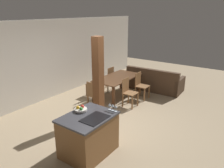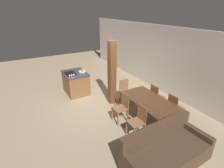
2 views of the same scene
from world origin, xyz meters
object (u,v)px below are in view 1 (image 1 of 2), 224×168
dining_table (118,80)px  timber_post (98,79)px  dining_chair_far_right (108,78)px  dining_chair_head_end (94,95)px  dining_chair_near_right (141,85)px  dining_chair_near_left (129,92)px  kitchen_island (88,135)px  wine_glass_far (110,105)px  couch (155,82)px  wine_glass_middle (113,105)px  fruit_bowl (81,109)px  dining_chair_far_left (95,83)px  wine_glass_near (116,106)px

dining_table → timber_post: size_ratio=0.78×
dining_chair_far_right → dining_chair_head_end: bearing=22.7°
dining_table → dining_chair_near_right: dining_chair_near_right is taller
dining_chair_near_left → dining_chair_far_right: size_ratio=1.00×
dining_chair_near_left → timber_post: size_ratio=0.40×
kitchen_island → timber_post: 1.87m
dining_chair_head_end → wine_glass_far: bearing=140.2°
wine_glass_far → dining_chair_near_right: 3.11m
dining_chair_near_left → kitchen_island: bearing=-167.1°
timber_post → wine_glass_far: bearing=-131.4°
dining_chair_near_right → dining_chair_far_right: bearing=90.0°
timber_post → dining_chair_near_left: bearing=-14.3°
kitchen_island → couch: kitchen_island is taller
dining_table → timber_post: timber_post is taller
wine_glass_middle → dining_chair_near_right: (2.95, 0.89, -0.53)m
fruit_bowl → wine_glass_far: (0.41, -0.48, 0.08)m
fruit_bowl → dining_chair_near_right: bearing=5.6°
dining_chair_far_right → timber_post: 2.37m
wine_glass_middle → timber_post: (0.97, 1.19, 0.15)m
dining_chair_far_left → dining_chair_far_right: size_ratio=1.00×
wine_glass_far → wine_glass_near: bearing=-90.0°
kitchen_island → wine_glass_far: (0.50, -0.20, 0.57)m
dining_chair_far_left → dining_chair_head_end: same height
wine_glass_middle → dining_chair_head_end: (1.26, 1.60, -0.53)m
wine_glass_far → timber_post: bearing=48.6°
wine_glass_near → wine_glass_far: size_ratio=1.00×
wine_glass_middle → timber_post: size_ratio=0.07×
kitchen_island → wine_glass_middle: (0.50, -0.28, 0.57)m
fruit_bowl → kitchen_island: bearing=-107.4°
kitchen_island → dining_chair_far_right: (3.45, 2.02, 0.04)m
wine_glass_near → dining_chair_far_left: (2.14, 2.39, -0.53)m
wine_glass_near → dining_table: size_ratio=0.09×
kitchen_island → dining_chair_near_right: (3.45, 0.60, 0.04)m
wine_glass_far → dining_table: 2.98m
dining_table → wine_glass_far: bearing=-149.3°
dining_chair_far_right → wine_glass_near: bearing=38.9°
fruit_bowl → dining_chair_near_right: (3.37, 0.33, -0.45)m
dining_chair_far_left → dining_chair_near_right: bearing=120.0°
kitchen_island → fruit_bowl: fruit_bowl is taller
dining_table → dining_chair_near_right: bearing=-60.0°
dining_chair_near_right → timber_post: size_ratio=0.40×
dining_chair_far_left → kitchen_island: bearing=37.5°
dining_chair_head_end → couch: size_ratio=0.44×
dining_chair_near_right → fruit_bowl: bearing=-174.4°
dining_chair_near_left → wine_glass_middle: bearing=-157.4°
dining_chair_far_left → wine_glass_near: bearing=48.2°
dining_chair_far_left → dining_table: bearing=120.0°
dining_table → dining_chair_head_end: bearing=-180.0°
wine_glass_far → dining_chair_far_right: bearing=36.9°
wine_glass_near → dining_chair_near_right: 3.15m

